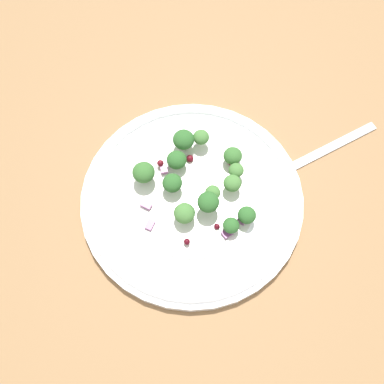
% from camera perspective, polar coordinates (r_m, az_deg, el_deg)
% --- Properties ---
extents(ground_plane, '(1.80, 1.80, 0.02)m').
position_cam_1_polar(ground_plane, '(0.61, 1.16, 0.71)').
color(ground_plane, olive).
extents(plate, '(0.28, 0.28, 0.02)m').
position_cam_1_polar(plate, '(0.58, 0.00, -0.74)').
color(plate, white).
rests_on(plate, ground_plane).
extents(dressing_pool, '(0.16, 0.16, 0.00)m').
position_cam_1_polar(dressing_pool, '(0.57, -0.00, -0.57)').
color(dressing_pool, white).
rests_on(dressing_pool, plate).
extents(broccoli_floret_0, '(0.02, 0.02, 0.02)m').
position_cam_1_polar(broccoli_floret_0, '(0.56, 5.10, 1.09)').
color(broccoli_floret_0, '#9EC684').
rests_on(broccoli_floret_0, plate).
extents(broccoli_floret_1, '(0.03, 0.03, 0.03)m').
position_cam_1_polar(broccoli_floret_1, '(0.56, -2.50, 1.12)').
color(broccoli_floret_1, '#8EB77A').
rests_on(broccoli_floret_1, plate).
extents(broccoli_floret_2, '(0.03, 0.03, 0.03)m').
position_cam_1_polar(broccoli_floret_2, '(0.57, -6.12, 2.45)').
color(broccoli_floret_2, '#9EC684').
rests_on(broccoli_floret_2, plate).
extents(broccoli_floret_3, '(0.03, 0.03, 0.03)m').
position_cam_1_polar(broccoli_floret_3, '(0.55, 2.06, -1.30)').
color(broccoli_floret_3, '#8EB77A').
rests_on(broccoli_floret_3, plate).
extents(broccoli_floret_4, '(0.02, 0.02, 0.02)m').
position_cam_1_polar(broccoli_floret_4, '(0.55, 6.92, -2.93)').
color(broccoli_floret_4, '#9EC684').
rests_on(broccoli_floret_4, plate).
extents(broccoli_floret_5, '(0.03, 0.03, 0.03)m').
position_cam_1_polar(broccoli_floret_5, '(0.59, -1.07, 6.59)').
color(broccoli_floret_5, '#ADD18E').
rests_on(broccoli_floret_5, plate).
extents(broccoli_floret_6, '(0.02, 0.02, 0.02)m').
position_cam_1_polar(broccoli_floret_6, '(0.59, 1.16, 6.90)').
color(broccoli_floret_6, '#9EC684').
rests_on(broccoli_floret_6, plate).
extents(broccoli_floret_7, '(0.03, 0.03, 0.03)m').
position_cam_1_polar(broccoli_floret_7, '(0.58, -1.95, 4.04)').
color(broccoli_floret_7, '#8EB77A').
rests_on(broccoli_floret_7, plate).
extents(broccoli_floret_8, '(0.02, 0.02, 0.02)m').
position_cam_1_polar(broccoli_floret_8, '(0.58, 5.16, 4.54)').
color(broccoli_floret_8, '#8EB77A').
rests_on(broccoli_floret_8, plate).
extents(broccoli_floret_9, '(0.02, 0.02, 0.02)m').
position_cam_1_polar(broccoli_floret_9, '(0.55, 4.94, -4.24)').
color(broccoli_floret_9, '#8EB77A').
rests_on(broccoli_floret_9, plate).
extents(broccoli_floret_10, '(0.02, 0.02, 0.02)m').
position_cam_1_polar(broccoli_floret_10, '(0.57, 5.59, 2.73)').
color(broccoli_floret_10, '#9EC684').
rests_on(broccoli_floret_10, plate).
extents(broccoli_floret_11, '(0.03, 0.03, 0.03)m').
position_cam_1_polar(broccoli_floret_11, '(0.55, -0.96, -2.72)').
color(broccoli_floret_11, '#8EB77A').
rests_on(broccoli_floret_11, plate).
extents(broccoli_floret_12, '(0.02, 0.02, 0.02)m').
position_cam_1_polar(broccoli_floret_12, '(0.56, 2.62, -0.09)').
color(broccoli_floret_12, '#9EC684').
rests_on(broccoli_floret_12, plate).
extents(cranberry_0, '(0.01, 0.01, 0.01)m').
position_cam_1_polar(cranberry_0, '(0.56, 3.17, -4.35)').
color(cranberry_0, '#4C0A14').
rests_on(cranberry_0, plate).
extents(cranberry_1, '(0.01, 0.01, 0.01)m').
position_cam_1_polar(cranberry_1, '(0.59, -4.01, 3.64)').
color(cranberry_1, maroon).
rests_on(cranberry_1, plate).
extents(cranberry_2, '(0.01, 0.01, 0.01)m').
position_cam_1_polar(cranberry_2, '(0.59, -0.27, 4.24)').
color(cranberry_2, maroon).
rests_on(cranberry_2, plate).
extents(cranberry_3, '(0.01, 0.01, 0.01)m').
position_cam_1_polar(cranberry_3, '(0.55, -1.07, -6.20)').
color(cranberry_3, '#4C0A14').
rests_on(cranberry_3, plate).
extents(cranberry_4, '(0.01, 0.01, 0.01)m').
position_cam_1_polar(cranberry_4, '(0.59, 5.01, 3.74)').
color(cranberry_4, '#4C0A14').
rests_on(cranberry_4, plate).
extents(onion_bit_0, '(0.01, 0.02, 0.00)m').
position_cam_1_polar(onion_bit_0, '(0.57, -5.80, -1.62)').
color(onion_bit_0, '#A35B93').
rests_on(onion_bit_0, plate).
extents(onion_bit_1, '(0.02, 0.02, 0.00)m').
position_cam_1_polar(onion_bit_1, '(0.55, 4.48, -5.15)').
color(onion_bit_1, '#843D75').
rests_on(onion_bit_1, plate).
extents(onion_bit_2, '(0.01, 0.01, 0.01)m').
position_cam_1_polar(onion_bit_2, '(0.58, -3.56, 2.67)').
color(onion_bit_2, '#A35B93').
rests_on(onion_bit_2, plate).
extents(onion_bit_3, '(0.02, 0.01, 0.00)m').
position_cam_1_polar(onion_bit_3, '(0.56, 6.33, -3.42)').
color(onion_bit_3, '#934C84').
rests_on(onion_bit_3, plate).
extents(onion_bit_4, '(0.01, 0.01, 0.01)m').
position_cam_1_polar(onion_bit_4, '(0.56, -5.32, -4.18)').
color(onion_bit_4, '#934C84').
rests_on(onion_bit_4, plate).
extents(fork, '(0.13, 0.15, 0.01)m').
position_cam_1_polar(fork, '(0.63, 14.87, 4.33)').
color(fork, silver).
rests_on(fork, ground_plane).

